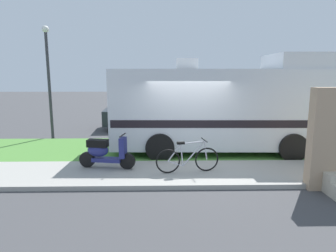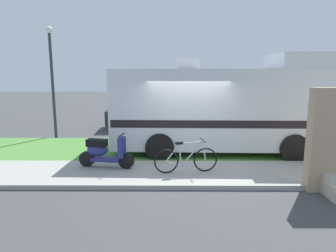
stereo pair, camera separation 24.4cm
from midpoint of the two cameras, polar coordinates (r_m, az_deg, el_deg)
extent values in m
plane|color=#424244|center=(9.05, 4.72, -7.21)|extent=(80.00, 80.00, 0.00)
cube|color=#9E9B93|center=(7.90, 5.40, -9.36)|extent=(24.00, 2.00, 0.12)
cube|color=#4C8438|center=(10.48, 4.11, -4.59)|extent=(24.00, 3.40, 0.08)
cube|color=silver|center=(10.06, 10.59, 3.58)|extent=(7.13, 2.48, 2.56)
cube|color=silver|center=(10.74, 25.18, 11.39)|extent=(1.85, 2.23, 0.50)
cube|color=black|center=(10.11, 10.52, 1.42)|extent=(6.98, 2.50, 0.24)
cube|color=black|center=(11.12, 28.95, 5.42)|extent=(0.13, 1.96, 0.90)
cube|color=silver|center=(9.90, 4.65, 12.08)|extent=(0.71, 0.62, 0.36)
cylinder|color=black|center=(11.81, 20.16, -1.48)|extent=(0.91, 0.30, 0.90)
cylinder|color=black|center=(9.79, 24.19, -4.02)|extent=(0.91, 0.30, 0.90)
cylinder|color=black|center=(11.21, -0.34, -1.45)|extent=(0.91, 0.30, 0.90)
cylinder|color=black|center=(9.06, -0.84, -4.21)|extent=(0.91, 0.30, 0.90)
cylinder|color=black|center=(8.09, -7.37, -6.84)|extent=(0.45, 0.17, 0.44)
cylinder|color=black|center=(8.49, -14.91, -6.28)|extent=(0.45, 0.17, 0.44)
cube|color=navy|center=(8.27, -11.24, -6.44)|extent=(0.85, 0.41, 0.10)
cube|color=black|center=(8.25, -13.00, -3.24)|extent=(0.60, 0.35, 0.20)
ellipsoid|color=navy|center=(8.29, -12.95, -4.59)|extent=(0.64, 0.40, 0.36)
cube|color=navy|center=(8.02, -8.22, -4.19)|extent=(0.19, 0.34, 0.56)
cylinder|color=black|center=(7.94, -8.29, -1.74)|extent=(0.12, 0.50, 0.04)
sphere|color=white|center=(7.98, -8.26, -2.93)|extent=(0.12, 0.12, 0.12)
torus|color=black|center=(7.85, 8.28, -6.59)|extent=(0.65, 0.13, 0.65)
torus|color=black|center=(7.62, 0.58, -6.98)|extent=(0.65, 0.13, 0.65)
cylinder|color=silver|center=(7.70, 5.66, -5.48)|extent=(0.60, 0.12, 0.67)
cylinder|color=silver|center=(7.64, 3.34, -5.77)|extent=(0.10, 0.05, 0.60)
cylinder|color=silver|center=(7.62, 5.47, -3.33)|extent=(0.63, 0.13, 0.09)
cylinder|color=silver|center=(7.68, 2.08, -7.44)|extent=(0.41, 0.10, 0.18)
cylinder|color=silver|center=(7.59, 1.85, -5.30)|extent=(0.37, 0.09, 0.47)
cylinder|color=silver|center=(7.77, 8.02, -4.84)|extent=(0.12, 0.05, 0.51)
cube|color=black|center=(7.56, 3.13, -3.38)|extent=(0.21, 0.13, 0.06)
cylinder|color=black|center=(7.69, 7.77, -2.77)|extent=(0.10, 0.52, 0.03)
cube|color=#1E2328|center=(14.77, 6.03, 3.60)|extent=(2.70, 2.15, 1.53)
cube|color=black|center=(14.72, 6.06, 5.40)|extent=(2.57, 2.17, 0.44)
cube|color=#1E2328|center=(14.64, -5.17, 1.95)|extent=(3.27, 2.19, 0.72)
cylinder|color=black|center=(15.82, 6.15, 1.58)|extent=(0.77, 0.29, 0.76)
cylinder|color=black|center=(13.95, 7.42, 0.44)|extent=(0.77, 0.29, 0.76)
cylinder|color=black|center=(15.64, -6.40, 1.48)|extent=(0.77, 0.29, 0.76)
cylinder|color=black|center=(13.75, -6.84, 0.31)|extent=(0.77, 0.29, 0.76)
cylinder|color=#333338|center=(13.14, -21.26, 7.21)|extent=(0.12, 0.12, 4.38)
sphere|color=silver|center=(13.26, -21.92, 17.22)|extent=(0.28, 0.28, 0.28)
camera|label=1|loc=(0.12, -89.23, 0.14)|focal=30.92mm
camera|label=2|loc=(0.12, 90.77, -0.14)|focal=30.92mm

